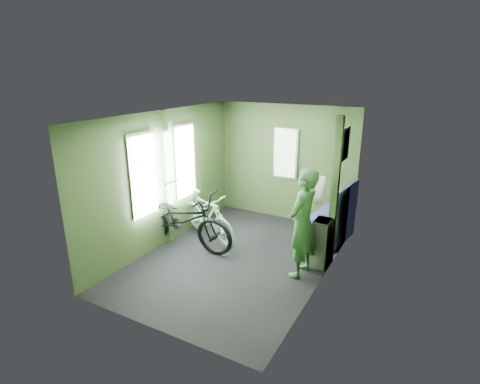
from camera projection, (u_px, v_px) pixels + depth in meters
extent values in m
plane|color=black|center=(237.00, 258.00, 6.09)|extent=(4.00, 4.00, 0.00)
cube|color=silver|center=(237.00, 115.00, 5.37)|extent=(2.80, 4.00, 0.02)
cube|color=#334A22|center=(286.00, 163.00, 7.40)|extent=(2.80, 0.02, 2.30)
cube|color=#334A22|center=(148.00, 241.00, 4.06)|extent=(2.80, 0.02, 2.30)
cube|color=#334A22|center=(165.00, 179.00, 6.37)|extent=(0.02, 4.00, 2.30)
cube|color=#334A22|center=(327.00, 206.00, 5.09)|extent=(0.02, 4.00, 2.30)
cube|color=#334A22|center=(167.00, 179.00, 6.35)|extent=(0.08, 0.12, 2.30)
cube|color=silver|center=(144.00, 175.00, 5.82)|extent=(0.02, 0.56, 1.34)
cube|color=silver|center=(186.00, 161.00, 6.74)|extent=(0.02, 0.56, 1.34)
cube|color=white|center=(141.00, 142.00, 5.65)|extent=(0.00, 0.12, 0.12)
cube|color=white|center=(185.00, 132.00, 6.57)|extent=(0.00, 0.12, 0.12)
cylinder|color=silver|center=(170.00, 182.00, 6.33)|extent=(0.03, 0.40, 0.03)
cube|color=#334A22|center=(335.00, 193.00, 5.62)|extent=(0.10, 0.10, 2.30)
cube|color=white|center=(346.00, 144.00, 5.64)|extent=(0.02, 0.40, 0.50)
cube|color=silver|center=(285.00, 154.00, 7.30)|extent=(0.50, 0.02, 1.00)
imported|color=black|center=(183.00, 247.00, 6.47)|extent=(1.95, 0.78, 1.08)
imported|color=#91E7B5|center=(208.00, 239.00, 6.75)|extent=(1.62, 1.11, 0.97)
imported|color=#335F36|center=(303.00, 223.00, 5.36)|extent=(0.47, 0.64, 1.64)
cube|color=silver|center=(314.00, 189.00, 5.45)|extent=(0.32, 0.21, 0.39)
cube|color=slate|center=(321.00, 243.00, 5.73)|extent=(0.23, 0.32, 0.77)
cube|color=navy|center=(330.00, 226.00, 6.69)|extent=(0.67, 1.05, 0.50)
cube|color=navy|center=(346.00, 201.00, 6.42)|extent=(0.18, 0.99, 0.55)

